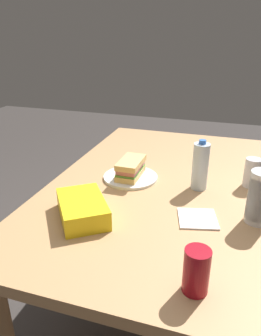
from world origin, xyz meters
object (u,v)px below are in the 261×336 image
chip_bag (82,209)px  soda_can_red (196,271)px  dining_table (167,202)px  water_bottle_tall (200,166)px  paper_plate (130,177)px  plastic_cup_stack (260,197)px  sandwich (131,168)px  soda_can_silver (252,173)px

chip_bag → soda_can_red: bearing=25.8°
dining_table → water_bottle_tall: bearing=83.4°
paper_plate → plastic_cup_stack: size_ratio=1.28×
sandwich → soda_can_red: size_ratio=1.50×
dining_table → soda_can_silver: size_ratio=11.92×
soda_can_red → soda_can_silver: bearing=167.4°
paper_plate → soda_can_red: size_ratio=1.95×
paper_plate → soda_can_silver: size_ratio=1.95×
dining_table → plastic_cup_stack: 0.45m
dining_table → soda_can_silver: 0.38m
dining_table → paper_plate: paper_plate is taller
paper_plate → sandwich: sandwich is taller
chip_bag → plastic_cup_stack: plastic_cup_stack is taller
sandwich → chip_bag: (0.35, -0.06, -0.02)m
dining_table → soda_can_red: (0.59, 0.19, 0.16)m
sandwich → soda_can_silver: size_ratio=1.50×
chip_bag → soda_can_silver: 0.71m
paper_plate → water_bottle_tall: (0.00, 0.30, 0.09)m
soda_can_red → water_bottle_tall: (-0.58, -0.06, 0.04)m
dining_table → chip_bag: chip_bag is taller
soda_can_red → paper_plate: bearing=-148.6°
paper_plate → soda_can_red: bearing=31.4°
soda_can_silver → paper_plate: bearing=-80.8°
chip_bag → plastic_cup_stack: bearing=69.6°
dining_table → paper_plate: size_ratio=6.13×
water_bottle_tall → soda_can_silver: 0.23m
soda_can_red → sandwich: bearing=-148.6°
plastic_cup_stack → soda_can_silver: plastic_cup_stack is taller
soda_can_red → soda_can_silver: 0.68m
sandwich → chip_bag: sandwich is taller
sandwich → water_bottle_tall: 0.30m
soda_can_red → soda_can_silver: same height
soda_can_silver → chip_bag: bearing=-52.3°
dining_table → water_bottle_tall: size_ratio=6.96×
sandwich → soda_can_silver: bearing=99.7°
plastic_cup_stack → sandwich: bearing=-110.7°
sandwich → chip_bag: 0.36m
water_bottle_tall → soda_can_red: bearing=5.7°
sandwich → paper_plate: bearing=-154.0°
dining_table → sandwich: bearing=-84.6°
paper_plate → soda_can_silver: 0.51m
chip_bag → sandwich: bearing=134.1°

